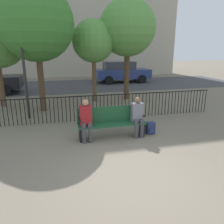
{
  "coord_description": "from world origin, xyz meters",
  "views": [
    {
      "loc": [
        -1.43,
        -3.82,
        2.6
      ],
      "look_at": [
        0.0,
        2.14,
        0.8
      ],
      "focal_mm": 35.0,
      "sensor_mm": 36.0,
      "label": 1
    }
  ],
  "objects_px": {
    "seated_person_1": "(138,115)",
    "backpack": "(150,128)",
    "park_bench": "(111,121)",
    "parked_car_0": "(122,72)",
    "tree_0": "(36,23)",
    "tree_1": "(93,41)",
    "lamp_post": "(22,51)",
    "seated_person_0": "(86,118)",
    "tree_3": "(127,28)"
  },
  "relations": [
    {
      "from": "park_bench",
      "to": "tree_1",
      "type": "distance_m",
      "value": 5.34
    },
    {
      "from": "seated_person_0",
      "to": "tree_3",
      "type": "xyz_separation_m",
      "value": [
        2.72,
        4.95,
        2.86
      ]
    },
    {
      "from": "park_bench",
      "to": "tree_1",
      "type": "height_order",
      "value": "tree_1"
    },
    {
      "from": "backpack",
      "to": "tree_3",
      "type": "relative_size",
      "value": 0.08
    },
    {
      "from": "seated_person_0",
      "to": "parked_car_0",
      "type": "xyz_separation_m",
      "value": [
        4.1,
        10.7,
        0.16
      ]
    },
    {
      "from": "tree_1",
      "to": "tree_3",
      "type": "distance_m",
      "value": 1.81
    },
    {
      "from": "seated_person_1",
      "to": "parked_car_0",
      "type": "xyz_separation_m",
      "value": [
        2.54,
        10.7,
        0.17
      ]
    },
    {
      "from": "park_bench",
      "to": "seated_person_0",
      "type": "bearing_deg",
      "value": -170.49
    },
    {
      "from": "seated_person_1",
      "to": "backpack",
      "type": "distance_m",
      "value": 0.67
    },
    {
      "from": "tree_0",
      "to": "parked_car_0",
      "type": "bearing_deg",
      "value": 52.03
    },
    {
      "from": "park_bench",
      "to": "backpack",
      "type": "xyz_separation_m",
      "value": [
        1.25,
        -0.07,
        -0.32
      ]
    },
    {
      "from": "seated_person_1",
      "to": "backpack",
      "type": "height_order",
      "value": "seated_person_1"
    },
    {
      "from": "seated_person_0",
      "to": "tree_3",
      "type": "height_order",
      "value": "tree_3"
    },
    {
      "from": "backpack",
      "to": "parked_car_0",
      "type": "height_order",
      "value": "parked_car_0"
    },
    {
      "from": "parked_car_0",
      "to": "park_bench",
      "type": "bearing_deg",
      "value": -107.44
    },
    {
      "from": "park_bench",
      "to": "tree_0",
      "type": "bearing_deg",
      "value": 122.08
    },
    {
      "from": "tree_1",
      "to": "lamp_post",
      "type": "height_order",
      "value": "tree_1"
    },
    {
      "from": "seated_person_0",
      "to": "tree_1",
      "type": "relative_size",
      "value": 0.31
    },
    {
      "from": "seated_person_0",
      "to": "tree_1",
      "type": "height_order",
      "value": "tree_1"
    },
    {
      "from": "park_bench",
      "to": "parked_car_0",
      "type": "bearing_deg",
      "value": 72.56
    },
    {
      "from": "tree_0",
      "to": "lamp_post",
      "type": "relative_size",
      "value": 1.33
    },
    {
      "from": "seated_person_0",
      "to": "seated_person_1",
      "type": "relative_size",
      "value": 1.02
    },
    {
      "from": "backpack",
      "to": "tree_1",
      "type": "relative_size",
      "value": 0.1
    },
    {
      "from": "park_bench",
      "to": "lamp_post",
      "type": "xyz_separation_m",
      "value": [
        -2.66,
        2.5,
        1.99
      ]
    },
    {
      "from": "seated_person_1",
      "to": "backpack",
      "type": "bearing_deg",
      "value": 6.89
    },
    {
      "from": "tree_0",
      "to": "backpack",
      "type": "bearing_deg",
      "value": -46.11
    },
    {
      "from": "tree_1",
      "to": "tree_0",
      "type": "bearing_deg",
      "value": -152.82
    },
    {
      "from": "seated_person_1",
      "to": "parked_car_0",
      "type": "relative_size",
      "value": 0.29
    },
    {
      "from": "backpack",
      "to": "tree_0",
      "type": "height_order",
      "value": "tree_0"
    },
    {
      "from": "backpack",
      "to": "tree_0",
      "type": "xyz_separation_m",
      "value": [
        -3.44,
        3.58,
        3.34
      ]
    },
    {
      "from": "seated_person_1",
      "to": "tree_0",
      "type": "height_order",
      "value": "tree_0"
    },
    {
      "from": "backpack",
      "to": "seated_person_0",
      "type": "bearing_deg",
      "value": -178.43
    },
    {
      "from": "seated_person_1",
      "to": "parked_car_0",
      "type": "distance_m",
      "value": 11.0
    },
    {
      "from": "parked_car_0",
      "to": "lamp_post",
      "type": "bearing_deg",
      "value": -126.55
    },
    {
      "from": "tree_1",
      "to": "parked_car_0",
      "type": "bearing_deg",
      "value": 62.13
    },
    {
      "from": "tree_1",
      "to": "parked_car_0",
      "type": "relative_size",
      "value": 0.94
    },
    {
      "from": "tree_1",
      "to": "seated_person_1",
      "type": "bearing_deg",
      "value": -83.78
    },
    {
      "from": "tree_1",
      "to": "park_bench",
      "type": "bearing_deg",
      "value": -92.96
    },
    {
      "from": "park_bench",
      "to": "tree_0",
      "type": "distance_m",
      "value": 5.12
    },
    {
      "from": "seated_person_0",
      "to": "backpack",
      "type": "xyz_separation_m",
      "value": [
        2.02,
        0.06,
        -0.5
      ]
    },
    {
      "from": "tree_0",
      "to": "tree_1",
      "type": "xyz_separation_m",
      "value": [
        2.44,
        1.25,
        -0.62
      ]
    },
    {
      "from": "tree_0",
      "to": "tree_3",
      "type": "distance_m",
      "value": 4.35
    },
    {
      "from": "park_bench",
      "to": "parked_car_0",
      "type": "xyz_separation_m",
      "value": [
        3.32,
        10.57,
        0.34
      ]
    },
    {
      "from": "seated_person_1",
      "to": "tree_1",
      "type": "bearing_deg",
      "value": 96.22
    },
    {
      "from": "park_bench",
      "to": "tree_3",
      "type": "height_order",
      "value": "tree_3"
    },
    {
      "from": "tree_3",
      "to": "seated_person_1",
      "type": "bearing_deg",
      "value": -103.28
    },
    {
      "from": "seated_person_1",
      "to": "seated_person_0",
      "type": "bearing_deg",
      "value": 179.97
    },
    {
      "from": "park_bench",
      "to": "lamp_post",
      "type": "relative_size",
      "value": 0.53
    },
    {
      "from": "seated_person_0",
      "to": "tree_0",
      "type": "relative_size",
      "value": 0.24
    },
    {
      "from": "park_bench",
      "to": "tree_0",
      "type": "height_order",
      "value": "tree_0"
    }
  ]
}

